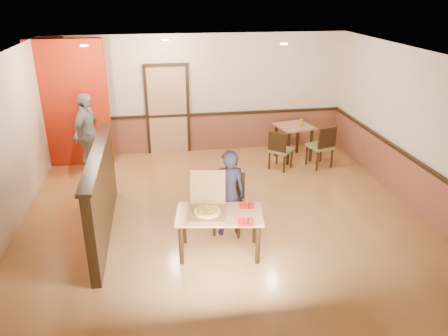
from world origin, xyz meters
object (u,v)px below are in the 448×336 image
object	(u,v)px
passerby	(87,134)
condiment	(302,123)
side_chair_right	(322,145)
pizza_box	(207,209)
main_table	(219,219)
side_chair_left	(280,149)
side_table	(294,133)
diner	(229,193)
diner_chair	(229,200)

from	to	relation	value
passerby	condiment	xyz separation A→B (m)	(4.76, -0.00, 0.02)
side_chair_right	pizza_box	world-z (taller)	pizza_box
main_table	side_chair_left	xyz separation A→B (m)	(1.79, 3.05, -0.09)
side_table	condiment	distance (m)	0.31
main_table	side_chair_left	distance (m)	3.54
condiment	side_chair_right	bearing A→B (deg)	-59.72
side_chair_left	pizza_box	xyz separation A→B (m)	(-1.96, -3.02, 0.27)
side_chair_left	diner	world-z (taller)	diner
main_table	diner_chair	size ratio (longest dim) A/B	1.40
side_chair_left	side_table	distance (m)	0.79
side_table	diner_chair	bearing A→B (deg)	-124.21
main_table	side_chair_right	size ratio (longest dim) A/B	1.41
diner	passerby	bearing A→B (deg)	-48.30
side_table	pizza_box	distance (m)	4.37
condiment	side_chair_left	bearing A→B (deg)	-140.45
diner_chair	side_table	bearing A→B (deg)	75.24
main_table	passerby	xyz separation A→B (m)	(-2.33, 3.59, 0.30)
side_chair_left	side_chair_right	world-z (taller)	side_chair_right
main_table	condiment	size ratio (longest dim) A/B	8.33
main_table	condiment	distance (m)	4.34
main_table	diner	bearing A→B (deg)	75.14
side_chair_left	pizza_box	size ratio (longest dim) A/B	1.26
diner_chair	side_chair_right	xyz separation A→B (m)	(2.49, 2.34, -0.00)
diner	condiment	size ratio (longest dim) A/B	8.96
main_table	diner	world-z (taller)	diner
side_chair_left	pizza_box	bearing A→B (deg)	99.60
pizza_box	main_table	bearing A→B (deg)	-2.05
side_table	diner	bearing A→B (deg)	-123.39
main_table	side_chair_right	xyz separation A→B (m)	(2.75, 3.03, -0.05)
side_table	condiment	size ratio (longest dim) A/B	5.54
passerby	pizza_box	xyz separation A→B (m)	(2.16, -3.55, -0.12)
side_table	pizza_box	bearing A→B (deg)	-124.20
side_table	pizza_box	world-z (taller)	pizza_box
side_chair_right	side_table	distance (m)	0.78
side_chair_left	side_chair_right	distance (m)	0.97
side_chair_right	side_chair_left	bearing A→B (deg)	-18.01
main_table	side_chair_left	size ratio (longest dim) A/B	1.54
diner	side_chair_left	bearing A→B (deg)	-120.12
main_table	side_chair_left	bearing A→B (deg)	67.95
side_chair_right	side_table	bearing A→B (deg)	-69.54
side_chair_right	diner	distance (m)	3.55
side_chair_right	passerby	world-z (taller)	passerby
diner_chair	pizza_box	size ratio (longest dim) A/B	1.38
diner_chair	pizza_box	distance (m)	0.82
passerby	side_chair_right	bearing A→B (deg)	-76.40
side_chair_left	main_table	bearing A→B (deg)	102.30
diner	passerby	distance (m)	3.98
side_chair_left	side_chair_right	xyz separation A→B (m)	(0.97, -0.02, 0.04)
main_table	passerby	size ratio (longest dim) A/B	0.78
side_chair_right	diner	xyz separation A→B (m)	(-2.52, -2.49, 0.21)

